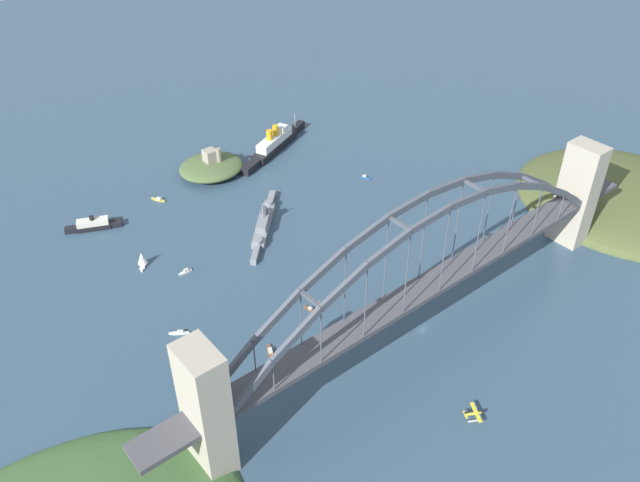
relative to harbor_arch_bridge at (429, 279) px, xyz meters
name	(u,v)px	position (x,y,z in m)	size (l,w,h in m)	color
ground_plane	(423,329)	(0.00, 0.00, -32.11)	(1400.00, 1400.00, 0.00)	#334C60
harbor_arch_bridge	(429,279)	(0.00, 0.00, 0.00)	(298.54, 19.45, 76.40)	#ADA38E
headland_east_shore	(626,203)	(182.52, -2.04, -32.11)	(125.98, 138.31, 27.26)	#4C562D
ocean_liner	(274,143)	(51.44, 195.37, -26.83)	(77.97, 39.81, 18.32)	black
naval_cruiser	(264,223)	(-10.24, 120.71, -29.11)	(53.69, 55.13, 17.28)	gray
harbor_ferry_steamer	(94,225)	(-89.77, 183.40, -29.38)	(32.12, 18.28, 8.72)	black
fort_island_mid_harbor	(211,166)	(-0.70, 195.79, -27.16)	(43.87, 40.31, 18.29)	#4C6038
seaplane_taxiing_near_bridge	(474,415)	(-22.61, -50.76, -29.92)	(8.86, 10.09, 5.02)	#B7B7B2
small_boat_0	(142,259)	(-83.35, 132.60, -27.69)	(7.84, 9.34, 9.54)	silver
small_boat_1	(271,352)	(-67.48, 33.69, -31.43)	(6.19, 10.78, 1.89)	brown
small_boat_2	(310,309)	(-34.45, 45.80, -31.44)	(2.31, 7.23, 1.85)	brown
small_boat_3	(180,333)	(-94.22, 72.19, -31.38)	(8.64, 6.56, 2.08)	silver
small_boat_4	(186,272)	(-68.44, 111.88, -31.27)	(7.56, 2.08, 2.39)	silver
small_boat_5	(365,177)	(75.43, 125.04, -31.34)	(3.92, 7.85, 2.14)	#234C8C
small_boat_6	(159,199)	(-45.38, 187.06, -31.30)	(5.73, 9.60, 2.29)	gold
channel_marker_buoy	(319,303)	(-28.12, 45.89, -30.99)	(2.20, 2.20, 2.75)	red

